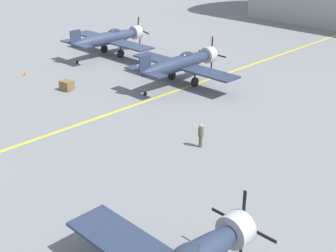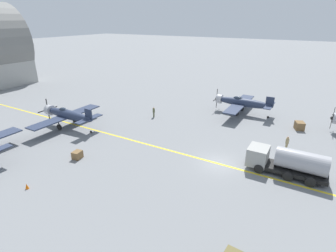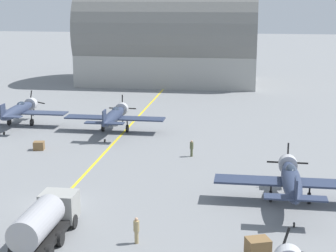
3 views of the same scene
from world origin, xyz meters
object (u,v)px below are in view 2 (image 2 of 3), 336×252
(ground_crew_inspecting, at_px, (154,112))
(supply_crate_mid_lane, at_px, (77,155))
(airplane_far_center, at_px, (67,115))
(supply_crate_outboard, at_px, (299,126))
(fuel_tanker, at_px, (286,161))
(ground_crew_walking, at_px, (287,142))
(traffic_cone, at_px, (27,186))
(airplane_mid_right, at_px, (242,102))

(ground_crew_inspecting, xyz_separation_m, supply_crate_mid_lane, (-16.35, 0.15, -0.48))
(airplane_far_center, relative_size, supply_crate_outboard, 8.43)
(fuel_tanker, bearing_deg, ground_crew_walking, 6.01)
(supply_crate_outboard, bearing_deg, ground_crew_walking, 174.68)
(airplane_far_center, height_order, fuel_tanker, airplane_far_center)
(fuel_tanker, bearing_deg, traffic_cone, 126.03)
(fuel_tanker, bearing_deg, supply_crate_outboard, -0.41)
(ground_crew_walking, height_order, supply_crate_outboard, ground_crew_walking)
(airplane_mid_right, relative_size, ground_crew_inspecting, 7.00)
(ground_crew_walking, xyz_separation_m, supply_crate_mid_lane, (-14.85, 21.09, -0.55))
(airplane_far_center, distance_m, supply_crate_outboard, 34.76)
(fuel_tanker, height_order, ground_crew_walking, fuel_tanker)
(fuel_tanker, bearing_deg, supply_crate_mid_lane, 111.98)
(airplane_mid_right, bearing_deg, ground_crew_walking, -146.62)
(supply_crate_outboard, bearing_deg, fuel_tanker, 179.59)
(fuel_tanker, bearing_deg, airplane_mid_right, 29.47)
(ground_crew_inspecting, relative_size, traffic_cone, 3.12)
(ground_crew_inspecting, height_order, supply_crate_mid_lane, ground_crew_inspecting)
(ground_crew_inspecting, distance_m, supply_crate_outboard, 22.63)
(ground_crew_walking, bearing_deg, airplane_mid_right, 39.68)
(ground_crew_walking, distance_m, supply_crate_outboard, 8.01)
(airplane_far_center, distance_m, ground_crew_walking, 31.00)
(airplane_mid_right, bearing_deg, ground_crew_inspecting, 120.39)
(ground_crew_inspecting, xyz_separation_m, traffic_cone, (-23.07, -0.28, -0.66))
(airplane_far_center, height_order, supply_crate_mid_lane, airplane_far_center)
(supply_crate_outboard, distance_m, traffic_cone, 36.47)
(ground_crew_walking, relative_size, ground_crew_inspecting, 1.07)
(airplane_far_center, distance_m, supply_crate_mid_lane, 10.72)
(ground_crew_inspecting, bearing_deg, traffic_cone, -179.30)
(supply_crate_mid_lane, relative_size, supply_crate_outboard, 0.76)
(ground_crew_walking, bearing_deg, supply_crate_outboard, -5.32)
(airplane_mid_right, distance_m, airplane_far_center, 28.48)
(ground_crew_inspecting, distance_m, supply_crate_mid_lane, 16.36)
(airplane_mid_right, relative_size, supply_crate_mid_lane, 11.06)
(ground_crew_inspecting, bearing_deg, ground_crew_walking, -94.09)
(airplane_far_center, xyz_separation_m, ground_crew_inspecting, (10.21, -8.79, -1.08))
(ground_crew_walking, bearing_deg, fuel_tanker, -173.99)
(airplane_far_center, distance_m, ground_crew_inspecting, 13.51)
(airplane_mid_right, height_order, supply_crate_mid_lane, airplane_mid_right)
(fuel_tanker, xyz_separation_m, ground_crew_walking, (6.08, 0.64, -0.51))
(supply_crate_mid_lane, distance_m, traffic_cone, 6.74)
(airplane_far_center, relative_size, traffic_cone, 21.82)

